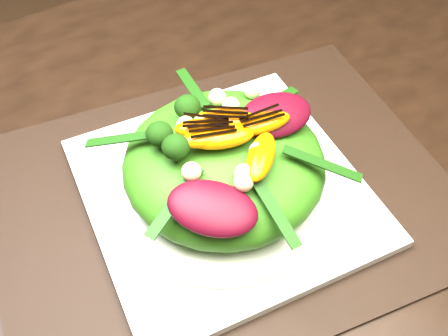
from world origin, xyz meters
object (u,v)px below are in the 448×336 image
plate_base (224,191)px  lettuce_mound (224,163)px  dining_table (241,200)px  orange_segment (212,118)px  placemat (224,195)px  salad_bowl (224,182)px

plate_base → lettuce_mound: bearing=180.0°
dining_table → lettuce_mound: size_ratio=7.73×
plate_base → dining_table: bearing=-7.1°
orange_segment → plate_base: bearing=-93.2°
placemat → orange_segment: bearing=86.8°
dining_table → placemat: (-0.02, 0.00, 0.02)m
placemat → dining_table: bearing=-7.1°
dining_table → salad_bowl: 0.05m
dining_table → orange_segment: bearing=125.7°
lettuce_mound → orange_segment: orange_segment is taller
placemat → plate_base: size_ratio=1.72×
orange_segment → lettuce_mound: bearing=-93.2°
dining_table → salad_bowl: size_ratio=6.64×
lettuce_mound → dining_table: bearing=-7.1°
dining_table → plate_base: size_ratio=5.63×
dining_table → lettuce_mound: dining_table is taller
orange_segment → salad_bowl: bearing=-93.2°
orange_segment → placemat: bearing=-93.2°
dining_table → plate_base: (-0.02, 0.00, 0.03)m
placemat → orange_segment: size_ratio=8.05×
salad_bowl → plate_base: bearing=0.0°
salad_bowl → dining_table: bearing=-7.1°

